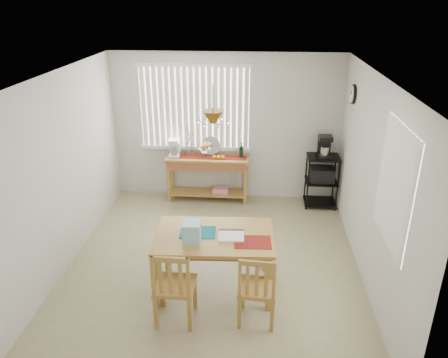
# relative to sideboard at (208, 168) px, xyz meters

# --- Properties ---
(ground) EXTENTS (4.00, 4.50, 0.01)m
(ground) POSITION_rel_sideboard_xyz_m (0.30, -2.02, -0.62)
(ground) COLOR tan
(room_shell) EXTENTS (4.20, 4.70, 2.70)m
(room_shell) POSITION_rel_sideboard_xyz_m (0.31, -2.01, 1.08)
(room_shell) COLOR beige
(room_shell) RESTS_ON ground
(sideboard) EXTENTS (1.46, 0.41, 0.82)m
(sideboard) POSITION_rel_sideboard_xyz_m (0.00, 0.00, 0.00)
(sideboard) COLOR #AB823A
(sideboard) RESTS_ON ground
(sideboard_items) EXTENTS (1.39, 0.34, 0.63)m
(sideboard_items) POSITION_rel_sideboard_xyz_m (-0.25, 0.01, 0.33)
(sideboard_items) COLOR maroon
(sideboard_items) RESTS_ON sideboard
(wire_cart) EXTENTS (0.54, 0.43, 0.92)m
(wire_cart) POSITION_rel_sideboard_xyz_m (1.99, -0.07, -0.06)
(wire_cart) COLOR black
(wire_cart) RESTS_ON ground
(cart_items) EXTENTS (0.22, 0.26, 0.38)m
(cart_items) POSITION_rel_sideboard_xyz_m (1.99, -0.06, 0.48)
(cart_items) COLOR black
(cart_items) RESTS_ON wire_cart
(dining_table) EXTENTS (1.49, 0.99, 0.77)m
(dining_table) POSITION_rel_sideboard_xyz_m (0.37, -2.57, 0.07)
(dining_table) COLOR #AB823A
(dining_table) RESTS_ON ground
(table_items) EXTENTS (1.13, 0.50, 0.25)m
(table_items) POSITION_rel_sideboard_xyz_m (0.24, -2.70, 0.25)
(table_items) COLOR #146D72
(table_items) RESTS_ON dining_table
(chair_left) EXTENTS (0.45, 0.45, 0.97)m
(chair_left) POSITION_rel_sideboard_xyz_m (-0.01, -3.22, -0.14)
(chair_left) COLOR #AB823A
(chair_left) RESTS_ON ground
(chair_right) EXTENTS (0.45, 0.45, 0.92)m
(chair_right) POSITION_rel_sideboard_xyz_m (0.91, -3.15, -0.17)
(chair_right) COLOR #AB823A
(chair_right) RESTS_ON ground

